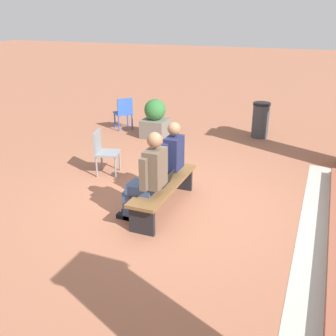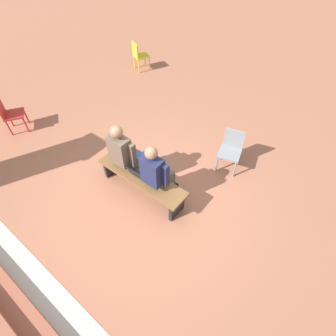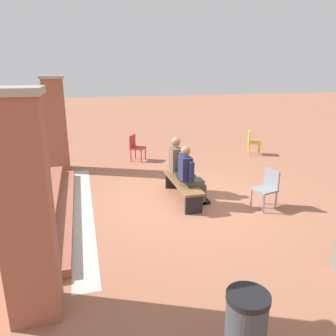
# 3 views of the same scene
# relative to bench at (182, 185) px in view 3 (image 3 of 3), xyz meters

# --- Properties ---
(ground_plane) EXTENTS (60.00, 60.00, 0.00)m
(ground_plane) POSITION_rel_bench_xyz_m (-0.13, 0.01, -0.35)
(ground_plane) COLOR #9E6047
(concrete_strip) EXTENTS (5.70, 0.40, 0.01)m
(concrete_strip) POSITION_rel_bench_xyz_m (0.00, 2.22, -0.35)
(concrete_strip) COLOR #B7B2A8
(concrete_strip) RESTS_ON ground
(brick_steps) EXTENTS (4.90, 0.60, 0.30)m
(brick_steps) POSITION_rel_bench_xyz_m (0.00, 2.77, -0.23)
(brick_steps) COLOR #93513D
(brick_steps) RESTS_ON ground
(brick_pillar_left_of_steps) EXTENTS (0.64, 0.64, 2.71)m
(brick_pillar_left_of_steps) POSITION_rel_bench_xyz_m (-3.03, 2.80, 1.01)
(brick_pillar_left_of_steps) COLOR #93513D
(brick_pillar_left_of_steps) RESTS_ON ground
(brick_pillar_right_of_steps) EXTENTS (0.64, 0.64, 2.71)m
(brick_pillar_right_of_steps) POSITION_rel_bench_xyz_m (3.20, 2.83, 1.01)
(brick_pillar_right_of_steps) COLOR #93513D
(brick_pillar_right_of_steps) RESTS_ON ground
(bench) EXTENTS (1.80, 0.44, 0.45)m
(bench) POSITION_rel_bench_xyz_m (0.00, 0.00, 0.00)
(bench) COLOR brown
(bench) RESTS_ON ground
(person_student) EXTENTS (0.53, 0.68, 1.33)m
(person_student) POSITION_rel_bench_xyz_m (-0.32, -0.07, 0.36)
(person_student) COLOR #4C473D
(person_student) RESTS_ON ground
(person_adult) EXTENTS (0.56, 0.71, 1.38)m
(person_adult) POSITION_rel_bench_xyz_m (0.42, -0.07, 0.38)
(person_adult) COLOR #384C75
(person_adult) RESTS_ON ground
(laptop) EXTENTS (0.32, 0.29, 0.21)m
(laptop) POSITION_rel_bench_xyz_m (0.05, 0.01, 0.15)
(laptop) COLOR black
(laptop) RESTS_ON bench
(plastic_chair_near_bench_right) EXTENTS (0.56, 0.56, 0.84)m
(plastic_chair_near_bench_right) POSITION_rel_bench_xyz_m (3.37, -3.60, 0.13)
(plastic_chair_near_bench_right) COLOR gold
(plastic_chair_near_bench_right) RESTS_ON ground
(plastic_chair_far_right) EXTENTS (0.52, 0.52, 0.84)m
(plastic_chair_far_right) POSITION_rel_bench_xyz_m (-0.91, -1.61, 0.13)
(plastic_chair_far_right) COLOR gray
(plastic_chair_far_right) RESTS_ON ground
(plastic_chair_foreground) EXTENTS (0.58, 0.58, 0.84)m
(plastic_chair_foreground) POSITION_rel_bench_xyz_m (3.61, 0.46, 0.13)
(plastic_chair_foreground) COLOR red
(plastic_chair_foreground) RESTS_ON ground
(litter_bin) EXTENTS (0.42, 0.42, 0.86)m
(litter_bin) POSITION_rel_bench_xyz_m (-4.40, 0.73, 0.08)
(litter_bin) COLOR #383D42
(litter_bin) RESTS_ON ground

